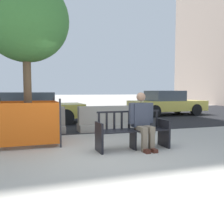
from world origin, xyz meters
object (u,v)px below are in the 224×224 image
construction_fence (28,121)px  seated_person (142,119)px  jersey_barrier_left (33,123)px  car_sedan_mid (166,103)px  street_bench (133,132)px  street_tree (26,21)px  car_taxi_near (29,108)px  jersey_barrier_centre (107,121)px

construction_fence → seated_person: bearing=-30.7°
jersey_barrier_left → car_sedan_mid: size_ratio=0.48×
street_bench → jersey_barrier_left: size_ratio=0.84×
street_bench → street_tree: 3.80m
construction_fence → car_taxi_near: size_ratio=0.35×
street_bench → street_tree: (-2.28, 1.43, 2.68)m
construction_fence → car_sedan_mid: bearing=37.3°
jersey_barrier_centre → jersey_barrier_left: same height
car_taxi_near → street_tree: bearing=-90.9°
street_tree → car_taxi_near: size_ratio=0.97×
seated_person → car_taxi_near: (-2.43, 5.56, -0.03)m
construction_fence → car_sedan_mid: car_sedan_mid is taller
seated_person → jersey_barrier_left: 3.82m
street_tree → seated_person: bearing=-30.7°
seated_person → car_taxi_near: size_ratio=0.31×
street_bench → jersey_barrier_left: 3.63m
jersey_barrier_centre → street_tree: bearing=-151.5°
jersey_barrier_left → car_taxi_near: (-0.07, 2.58, 0.32)m
jersey_barrier_left → street_tree: 3.12m
street_bench → construction_fence: size_ratio=1.15×
street_bench → jersey_barrier_left: bearing=126.3°
street_bench → construction_fence: construction_fence is taller
jersey_barrier_left → car_taxi_near: size_ratio=0.47×
car_sedan_mid → jersey_barrier_centre: bearing=-138.8°
seated_person → street_tree: (-2.50, 1.48, 2.39)m
street_tree → car_taxi_near: (0.06, 4.08, -2.42)m
street_tree → car_sedan_mid: (7.50, 5.72, -2.41)m
jersey_barrier_left → car_taxi_near: bearing=91.5°
jersey_barrier_centre → car_sedan_mid: size_ratio=0.47×
street_bench → seated_person: size_ratio=1.29×
street_tree → car_sedan_mid: bearing=37.3°
seated_person → jersey_barrier_centre: bearing=88.6°
street_tree → car_sedan_mid: street_tree is taller
seated_person → car_taxi_near: seated_person is taller
jersey_barrier_centre → street_bench: bearing=-95.9°
jersey_barrier_left → car_taxi_near: 2.60m
seated_person → car_taxi_near: bearing=113.6°
seated_person → construction_fence: bearing=149.3°
street_bench → car_taxi_near: car_taxi_near is taller
street_bench → car_sedan_mid: (5.23, 7.15, 0.28)m
construction_fence → jersey_barrier_centre: bearing=28.5°
jersey_barrier_left → car_sedan_mid: car_sedan_mid is taller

